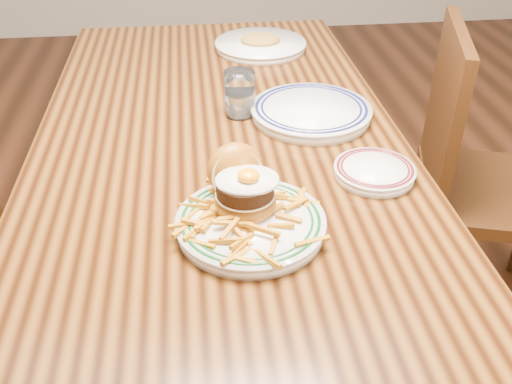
{
  "coord_description": "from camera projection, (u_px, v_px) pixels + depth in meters",
  "views": [
    {
      "loc": [
        -0.05,
        -1.2,
        1.39
      ],
      "look_at": [
        0.04,
        -0.39,
        0.83
      ],
      "focal_mm": 40.0,
      "sensor_mm": 36.0,
      "label": 1
    }
  ],
  "objects": [
    {
      "name": "table",
      "position": [
        220.0,
        163.0,
        1.39
      ],
      "size": [
        0.85,
        1.6,
        0.75
      ],
      "color": "black",
      "rests_on": "floor"
    },
    {
      "name": "far_plate",
      "position": [
        261.0,
        45.0,
        1.78
      ],
      "size": [
        0.28,
        0.28,
        0.05
      ],
      "rotation": [
        0.0,
        0.0,
        -0.28
      ],
      "color": "white",
      "rests_on": "table"
    },
    {
      "name": "floor",
      "position": [
        228.0,
        345.0,
        1.77
      ],
      "size": [
        6.0,
        6.0,
        0.0
      ],
      "primitive_type": "plane",
      "color": "black",
      "rests_on": "ground"
    },
    {
      "name": "rear_plate",
      "position": [
        311.0,
        111.0,
        1.39
      ],
      "size": [
        0.29,
        0.29,
        0.03
      ],
      "rotation": [
        0.0,
        0.0,
        0.21
      ],
      "color": "white",
      "rests_on": "table"
    },
    {
      "name": "water_glass",
      "position": [
        240.0,
        96.0,
        1.39
      ],
      "size": [
        0.07,
        0.07,
        0.11
      ],
      "color": "white",
      "rests_on": "table"
    },
    {
      "name": "main_plate",
      "position": [
        248.0,
        210.0,
        1.02
      ],
      "size": [
        0.27,
        0.29,
        0.13
      ],
      "rotation": [
        0.0,
        0.0,
        0.19
      ],
      "color": "white",
      "rests_on": "table"
    },
    {
      "name": "chair_right",
      "position": [
        475.0,
        175.0,
        1.66
      ],
      "size": [
        0.53,
        0.53,
        0.92
      ],
      "rotation": [
        0.0,
        0.0,
        2.85
      ],
      "color": "#41240D",
      "rests_on": "floor"
    },
    {
      "name": "side_plate",
      "position": [
        375.0,
        171.0,
        1.17
      ],
      "size": [
        0.17,
        0.17,
        0.03
      ],
      "rotation": [
        0.0,
        0.0,
        0.39
      ],
      "color": "white",
      "rests_on": "table"
    }
  ]
}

